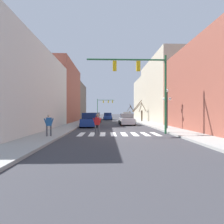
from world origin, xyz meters
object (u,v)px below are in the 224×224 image
(street_tree_right_near, at_px, (131,112))
(car_parked_left_far, at_px, (90,120))
(street_lamp_right_corner, at_px, (167,100))
(pedestrian_crossing_street, at_px, (49,123))
(traffic_signal_far, at_px, (104,104))
(street_tree_right_mid, at_px, (140,111))
(car_at_intersection, at_px, (108,116))
(car_parked_right_mid, at_px, (127,120))
(pedestrian_on_left_sidewalk, at_px, (97,123))
(traffic_signal_near, at_px, (144,77))
(car_parked_left_mid, at_px, (95,118))
(car_parked_left_near, at_px, (127,117))

(street_tree_right_near, bearing_deg, car_parked_left_far, -107.93)
(street_lamp_right_corner, height_order, car_parked_left_far, street_lamp_right_corner)
(street_lamp_right_corner, relative_size, pedestrian_crossing_street, 2.64)
(traffic_signal_far, xyz_separation_m, street_tree_right_mid, (7.37, -25.74, -2.60))
(traffic_signal_far, distance_m, car_at_intersection, 17.78)
(car_parked_right_mid, bearing_deg, street_tree_right_mid, -24.71)
(pedestrian_on_left_sidewalk, bearing_deg, car_parked_right_mid, 66.28)
(traffic_signal_far, height_order, pedestrian_crossing_street, traffic_signal_far)
(traffic_signal_near, xyz_separation_m, street_lamp_right_corner, (3.20, 3.30, -1.81))
(car_at_intersection, distance_m, pedestrian_crossing_street, 28.80)
(street_tree_right_mid, bearing_deg, street_lamp_right_corner, -89.90)
(car_at_intersection, relative_size, street_tree_right_near, 1.20)
(car_at_intersection, distance_m, car_parked_left_mid, 10.25)
(street_tree_right_mid, distance_m, street_tree_right_near, 17.44)
(traffic_signal_far, relative_size, car_parked_left_near, 1.38)
(traffic_signal_near, height_order, car_parked_right_mid, traffic_signal_near)
(car_parked_left_mid, bearing_deg, car_parked_right_mid, -140.24)
(traffic_signal_far, relative_size, street_lamp_right_corner, 1.49)
(car_parked_right_mid, xyz_separation_m, pedestrian_on_left_sidewalk, (-3.66, -10.58, 0.24))
(traffic_signal_near, height_order, pedestrian_crossing_street, traffic_signal_near)
(traffic_signal_far, xyz_separation_m, car_at_intersection, (1.27, -17.33, -3.77))
(street_tree_right_mid, relative_size, street_tree_right_near, 1.01)
(car_parked_left_near, height_order, street_tree_right_mid, street_tree_right_mid)
(street_lamp_right_corner, relative_size, car_parked_right_mid, 0.96)
(car_parked_left_near, relative_size, street_tree_right_mid, 1.13)
(street_lamp_right_corner, distance_m, street_tree_right_mid, 14.46)
(car_parked_left_far, xyz_separation_m, car_parked_left_mid, (0.03, 8.84, -0.01))
(car_at_intersection, height_order, car_parked_left_mid, car_parked_left_mid)
(pedestrian_on_left_sidewalk, bearing_deg, car_parked_left_far, 95.29)
(traffic_signal_near, height_order, pedestrian_on_left_sidewalk, traffic_signal_near)
(street_lamp_right_corner, xyz_separation_m, car_parked_right_mid, (-3.50, 6.85, -2.33))
(car_parked_right_mid, relative_size, car_parked_left_near, 0.96)
(pedestrian_crossing_street, bearing_deg, car_parked_right_mid, -145.05)
(traffic_signal_near, distance_m, street_lamp_right_corner, 4.94)
(traffic_signal_near, relative_size, car_parked_left_mid, 1.57)
(street_lamp_right_corner, bearing_deg, car_parked_left_far, 154.87)
(pedestrian_crossing_street, relative_size, street_tree_right_near, 0.40)
(street_lamp_right_corner, bearing_deg, traffic_signal_near, -134.07)
(traffic_signal_near, bearing_deg, car_parked_left_mid, 108.13)
(car_parked_left_far, distance_m, street_tree_right_near, 29.29)
(car_parked_left_far, bearing_deg, street_lamp_right_corner, -115.13)
(traffic_signal_near, relative_size, car_parked_left_far, 1.41)
(traffic_signal_far, bearing_deg, car_parked_left_mid, -92.28)
(traffic_signal_far, bearing_deg, street_tree_right_near, -46.44)
(traffic_signal_far, height_order, car_parked_left_mid, traffic_signal_far)
(car_parked_left_near, bearing_deg, car_parked_right_mid, 173.34)
(pedestrian_crossing_street, bearing_deg, pedestrian_on_left_sidewalk, -176.00)
(traffic_signal_far, height_order, street_tree_right_near, traffic_signal_far)
(car_parked_right_mid, bearing_deg, traffic_signal_far, 6.67)
(traffic_signal_near, xyz_separation_m, car_parked_left_far, (-5.32, 7.30, -4.08))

